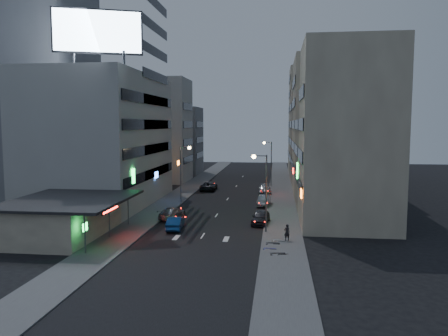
% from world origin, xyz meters
% --- Properties ---
extents(ground, '(180.00, 180.00, 0.00)m').
position_xyz_m(ground, '(0.00, 0.00, 0.00)').
color(ground, black).
rests_on(ground, ground).
extents(sidewalk_left, '(4.00, 120.00, 0.12)m').
position_xyz_m(sidewalk_left, '(-8.00, 30.00, 0.06)').
color(sidewalk_left, '#4C4C4F').
rests_on(sidewalk_left, ground).
extents(sidewalk_right, '(4.00, 120.00, 0.12)m').
position_xyz_m(sidewalk_right, '(8.00, 30.00, 0.06)').
color(sidewalk_right, '#4C4C4F').
rests_on(sidewalk_right, ground).
extents(food_court, '(11.00, 13.00, 3.88)m').
position_xyz_m(food_court, '(-13.90, 2.00, 1.98)').
color(food_court, beige).
rests_on(food_court, ground).
extents(white_building, '(14.00, 24.00, 18.00)m').
position_xyz_m(white_building, '(-17.00, 20.00, 9.00)').
color(white_building, '#A5A5A1').
rests_on(white_building, ground).
extents(grey_tower, '(10.00, 14.00, 34.00)m').
position_xyz_m(grey_tower, '(-26.00, 23.00, 17.00)').
color(grey_tower, slate).
rests_on(grey_tower, ground).
extents(shophouse_near, '(10.00, 11.00, 20.00)m').
position_xyz_m(shophouse_near, '(15.00, 10.50, 10.00)').
color(shophouse_near, beige).
rests_on(shophouse_near, ground).
extents(shophouse_mid, '(11.00, 12.00, 16.00)m').
position_xyz_m(shophouse_mid, '(15.50, 22.00, 8.00)').
color(shophouse_mid, gray).
rests_on(shophouse_mid, ground).
extents(shophouse_far, '(10.00, 14.00, 22.00)m').
position_xyz_m(shophouse_far, '(15.00, 35.00, 11.00)').
color(shophouse_far, beige).
rests_on(shophouse_far, ground).
extents(far_left_a, '(11.00, 10.00, 20.00)m').
position_xyz_m(far_left_a, '(-15.50, 45.00, 10.00)').
color(far_left_a, '#A5A5A1').
rests_on(far_left_a, ground).
extents(far_left_b, '(12.00, 10.00, 15.00)m').
position_xyz_m(far_left_b, '(-16.00, 58.00, 7.50)').
color(far_left_b, slate).
rests_on(far_left_b, ground).
extents(far_right_a, '(11.00, 12.00, 18.00)m').
position_xyz_m(far_right_a, '(15.50, 50.00, 9.00)').
color(far_right_a, gray).
rests_on(far_right_a, ground).
extents(far_right_b, '(12.00, 12.00, 24.00)m').
position_xyz_m(far_right_b, '(16.00, 64.00, 12.00)').
color(far_right_b, beige).
rests_on(far_right_b, ground).
extents(billboard, '(9.52, 3.75, 6.20)m').
position_xyz_m(billboard, '(-12.99, 9.97, 21.66)').
color(billboard, '#595B60').
rests_on(billboard, white_building).
extents(street_lamp_right_near, '(1.60, 0.44, 8.02)m').
position_xyz_m(street_lamp_right_near, '(5.90, 6.00, 5.36)').
color(street_lamp_right_near, '#595B60').
rests_on(street_lamp_right_near, sidewalk_right).
extents(street_lamp_left, '(1.60, 0.44, 8.02)m').
position_xyz_m(street_lamp_left, '(-5.90, 22.00, 5.36)').
color(street_lamp_left, '#595B60').
rests_on(street_lamp_left, sidewalk_left).
extents(street_lamp_right_far, '(1.60, 0.44, 8.02)m').
position_xyz_m(street_lamp_right_far, '(5.90, 40.00, 5.36)').
color(street_lamp_right_far, '#595B60').
rests_on(street_lamp_right_far, sidewalk_right).
extents(parked_car_right_near, '(2.20, 4.62, 1.52)m').
position_xyz_m(parked_car_right_near, '(5.60, 10.02, 0.76)').
color(parked_car_right_near, '#292A2F').
rests_on(parked_car_right_near, ground).
extents(parked_car_right_mid, '(1.92, 4.49, 1.44)m').
position_xyz_m(parked_car_right_mid, '(5.60, 21.15, 0.72)').
color(parked_car_right_mid, '#999DA1').
rests_on(parked_car_right_mid, ground).
extents(parked_car_left, '(2.49, 5.29, 1.46)m').
position_xyz_m(parked_car_left, '(-4.18, 34.27, 0.73)').
color(parked_car_left, '#28272C').
rests_on(parked_car_left, ground).
extents(parked_car_right_far, '(2.30, 4.97, 1.41)m').
position_xyz_m(parked_car_right_far, '(5.42, 31.86, 0.70)').
color(parked_car_right_far, gray).
rests_on(parked_car_right_far, ground).
extents(road_car_blue, '(1.87, 4.39, 1.41)m').
position_xyz_m(road_car_blue, '(-3.36, 6.28, 0.70)').
color(road_car_blue, navy).
rests_on(road_car_blue, ground).
extents(road_car_silver, '(2.73, 5.07, 1.39)m').
position_xyz_m(road_car_silver, '(-5.00, 11.42, 0.70)').
color(road_car_silver, '#A7ABAF').
rests_on(road_car_silver, ground).
extents(person, '(0.67, 0.56, 1.57)m').
position_xyz_m(person, '(8.39, 2.83, 0.90)').
color(person, black).
rests_on(person, sidewalk_right).
extents(scooter_black_a, '(0.87, 2.03, 1.21)m').
position_xyz_m(scooter_black_a, '(8.19, -1.33, 0.72)').
color(scooter_black_a, black).
rests_on(scooter_black_a, sidewalk_right).
extents(scooter_silver_a, '(1.10, 1.67, 0.97)m').
position_xyz_m(scooter_silver_a, '(8.28, -1.28, 0.61)').
color(scooter_silver_a, '#A4A7AB').
rests_on(scooter_silver_a, sidewalk_right).
extents(scooter_blue, '(0.66, 1.70, 1.02)m').
position_xyz_m(scooter_blue, '(7.42, -0.01, 0.63)').
color(scooter_blue, navy).
rests_on(scooter_blue, sidewalk_right).
extents(scooter_black_b, '(0.68, 1.90, 1.15)m').
position_xyz_m(scooter_black_b, '(7.75, 1.80, 0.69)').
color(scooter_black_b, black).
rests_on(scooter_black_b, sidewalk_right).
extents(scooter_silver_b, '(0.83, 1.82, 1.07)m').
position_xyz_m(scooter_silver_b, '(8.28, 2.76, 0.66)').
color(scooter_silver_b, '#9C9EA3').
rests_on(scooter_silver_b, sidewalk_right).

